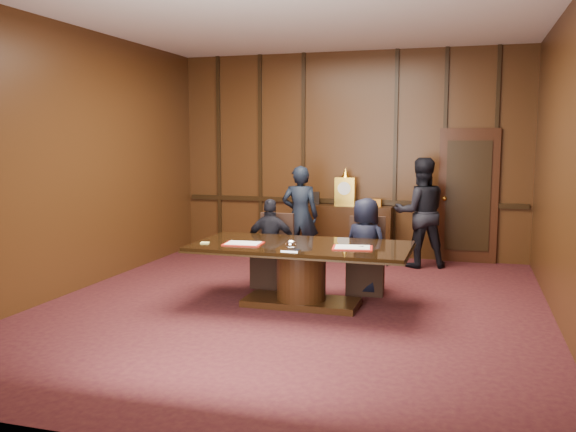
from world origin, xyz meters
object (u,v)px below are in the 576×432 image
(sideboard, at_px, (345,230))
(conference_table, at_px, (301,264))
(witness_left, at_px, (300,216))
(signatory_right, at_px, (365,246))
(signatory_left, at_px, (271,243))
(witness_right, at_px, (420,213))

(sideboard, bearing_deg, conference_table, -88.37)
(conference_table, xyz_separation_m, witness_left, (-0.66, 2.32, 0.29))
(sideboard, relative_size, signatory_right, 1.26)
(conference_table, bearing_deg, sideboard, 91.63)
(sideboard, distance_m, signatory_left, 2.41)
(signatory_right, relative_size, witness_right, 0.73)
(sideboard, xyz_separation_m, conference_table, (0.09, -3.15, 0.02))
(signatory_left, bearing_deg, conference_table, 120.32)
(signatory_right, relative_size, witness_left, 0.79)
(conference_table, bearing_deg, witness_left, 105.87)
(signatory_left, height_order, signatory_right, signatory_right)
(witness_left, relative_size, witness_right, 0.92)
(signatory_left, bearing_deg, witness_right, -142.18)
(signatory_right, bearing_deg, witness_right, -85.73)
(witness_left, bearing_deg, witness_right, -175.58)
(witness_right, bearing_deg, sideboard, -35.64)
(conference_table, bearing_deg, signatory_right, 50.91)
(sideboard, bearing_deg, signatory_left, -103.44)
(signatory_left, height_order, witness_left, witness_left)
(conference_table, xyz_separation_m, signatory_left, (-0.65, 0.80, 0.10))
(signatory_left, height_order, witness_right, witness_right)
(conference_table, relative_size, witness_left, 1.63)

